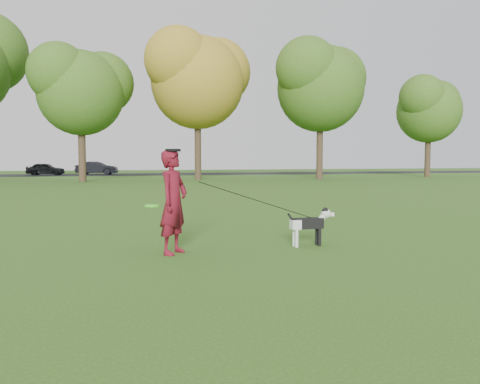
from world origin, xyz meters
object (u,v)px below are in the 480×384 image
object	(u,v)px
man	(174,202)
dog	(311,222)
car_left	(46,169)
car_mid	(97,168)

from	to	relation	value
man	dog	world-z (taller)	man
dog	car_left	distance (m)	41.07
car_left	dog	bearing A→B (deg)	-157.34
man	car_left	world-z (taller)	man
man	dog	xyz separation A→B (m)	(2.37, 0.04, -0.42)
car_mid	man	bearing A→B (deg)	-164.58
dog	car_left	world-z (taller)	car_left
dog	car_mid	xyz separation A→B (m)	(-4.71, 39.99, 0.25)
dog	car_mid	world-z (taller)	car_mid
dog	car_left	size ratio (longest dim) A/B	0.26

